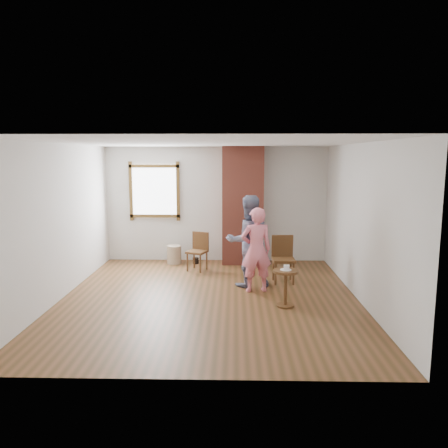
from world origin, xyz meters
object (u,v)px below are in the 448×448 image
(dining_chair_right, at_px, (283,256))
(person_pink, at_px, (256,250))
(man, at_px, (248,241))
(dining_chair_left, at_px, (198,249))
(side_table, at_px, (286,282))
(stoneware_crock, at_px, (174,254))

(dining_chair_right, bearing_deg, person_pink, -133.37)
(person_pink, bearing_deg, man, -79.39)
(dining_chair_left, bearing_deg, person_pink, -29.78)
(side_table, xyz_separation_m, person_pink, (-0.43, 0.79, 0.35))
(man, distance_m, person_pink, 0.37)
(dining_chair_right, bearing_deg, dining_chair_left, 151.14)
(dining_chair_left, height_order, person_pink, person_pink)
(man, bearing_deg, side_table, 101.02)
(side_table, height_order, man, man)
(stoneware_crock, distance_m, dining_chair_right, 2.68)
(man, bearing_deg, dining_chair_left, -63.86)
(dining_chair_left, distance_m, dining_chair_right, 1.89)
(stoneware_crock, bearing_deg, person_pink, -48.95)
(stoneware_crock, relative_size, man, 0.24)
(dining_chair_right, relative_size, person_pink, 0.59)
(dining_chair_right, xyz_separation_m, person_pink, (-0.54, -0.62, 0.26))
(dining_chair_left, relative_size, person_pink, 0.53)
(dining_chair_left, height_order, man, man)
(side_table, bearing_deg, dining_chair_left, 124.87)
(person_pink, bearing_deg, stoneware_crock, -59.93)
(man, xyz_separation_m, person_pink, (0.13, -0.33, -0.09))
(stoneware_crock, relative_size, person_pink, 0.27)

